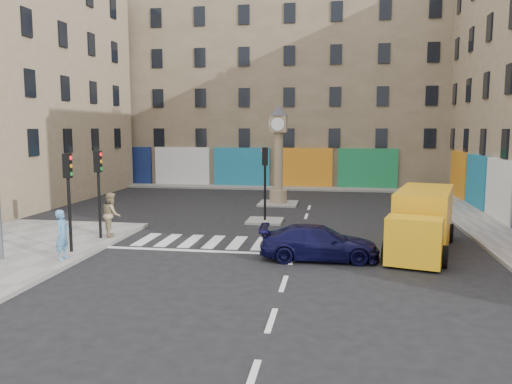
% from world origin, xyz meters
% --- Properties ---
extents(ground, '(120.00, 120.00, 0.00)m').
position_xyz_m(ground, '(0.00, 0.00, 0.00)').
color(ground, black).
rests_on(ground, ground).
extents(sidewalk_right, '(2.60, 30.00, 0.15)m').
position_xyz_m(sidewalk_right, '(8.70, 10.00, 0.07)').
color(sidewalk_right, gray).
rests_on(sidewalk_right, ground).
extents(sidewalk_far, '(32.00, 2.40, 0.15)m').
position_xyz_m(sidewalk_far, '(-4.00, 22.20, 0.07)').
color(sidewalk_far, gray).
rests_on(sidewalk_far, ground).
extents(island_near, '(1.80, 1.80, 0.12)m').
position_xyz_m(island_near, '(-2.00, 8.00, 0.06)').
color(island_near, gray).
rests_on(island_near, ground).
extents(island_far, '(2.40, 2.40, 0.12)m').
position_xyz_m(island_far, '(-2.00, 14.00, 0.06)').
color(island_far, gray).
rests_on(island_far, ground).
extents(building_far, '(32.00, 10.00, 17.00)m').
position_xyz_m(building_far, '(-4.00, 28.00, 8.50)').
color(building_far, '#88745A').
rests_on(building_far, ground).
extents(building_left, '(8.00, 20.00, 15.00)m').
position_xyz_m(building_left, '(-19.00, 12.00, 7.50)').
color(building_left, '#9F8368').
rests_on(building_left, ground).
extents(traffic_light_left_near, '(0.28, 0.22, 3.70)m').
position_xyz_m(traffic_light_left_near, '(-8.30, 0.20, 2.62)').
color(traffic_light_left_near, black).
rests_on(traffic_light_left_near, sidewalk_left).
extents(traffic_light_left_far, '(0.28, 0.22, 3.70)m').
position_xyz_m(traffic_light_left_far, '(-8.30, 2.60, 2.62)').
color(traffic_light_left_far, black).
rests_on(traffic_light_left_far, sidewalk_left).
extents(traffic_light_island, '(0.28, 0.22, 3.70)m').
position_xyz_m(traffic_light_island, '(-2.00, 8.00, 2.59)').
color(traffic_light_island, black).
rests_on(traffic_light_island, island_near).
extents(clock_pillar, '(1.20, 1.20, 6.10)m').
position_xyz_m(clock_pillar, '(-2.00, 14.00, 3.55)').
color(clock_pillar, '#9F8368').
rests_on(clock_pillar, island_far).
extents(navy_sedan, '(4.43, 2.01, 1.26)m').
position_xyz_m(navy_sedan, '(0.98, 1.08, 0.63)').
color(navy_sedan, black).
rests_on(navy_sedan, ground).
extents(yellow_van, '(3.50, 6.71, 2.34)m').
position_xyz_m(yellow_van, '(4.96, 3.30, 1.16)').
color(yellow_van, '#FFB315').
rests_on(yellow_van, ground).
extents(pedestrian_blue, '(0.44, 0.66, 1.78)m').
position_xyz_m(pedestrian_blue, '(-8.00, -0.88, 1.04)').
color(pedestrian_blue, '#528DBD').
rests_on(pedestrian_blue, sidewalk_left).
extents(pedestrian_tan, '(1.06, 1.15, 1.90)m').
position_xyz_m(pedestrian_tan, '(-8.00, 3.08, 1.10)').
color(pedestrian_tan, tan).
rests_on(pedestrian_tan, sidewalk_left).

